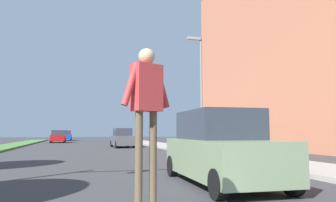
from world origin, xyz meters
TOP-DOWN VIEW (x-y plane):
  - ground_plane at (0.00, 30.00)m, footprint 140.00×140.00m
  - sidewalk_right at (7.61, 28.00)m, footprint 3.00×64.00m
  - street_lamp_right at (7.02, 21.52)m, footprint 1.02×0.24m
  - pedestrian_performer at (0.30, 6.04)m, footprint 0.73×0.36m
  - suv_crossing at (3.14, 9.98)m, footprint 2.08×4.65m
  - sedan_midblock at (3.33, 31.69)m, footprint 1.92×4.16m
  - sedan_distant at (-3.23, 47.58)m, footprint 1.91×4.14m
  - sedan_far_horizon at (-2.66, 59.14)m, footprint 1.82×4.36m

SIDE VIEW (x-z plane):
  - ground_plane at x=0.00m, z-range 0.00..0.00m
  - sidewalk_right at x=7.61m, z-range 0.00..0.15m
  - sedan_distant at x=-3.23m, z-range -0.06..1.60m
  - sedan_far_horizon at x=-2.66m, z-range -0.06..1.63m
  - sedan_midblock at x=3.33m, z-range -0.07..1.68m
  - suv_crossing at x=3.14m, z-range -0.05..1.92m
  - pedestrian_performer at x=0.30m, z-range 0.42..2.91m
  - street_lamp_right at x=7.02m, z-range 0.84..8.34m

